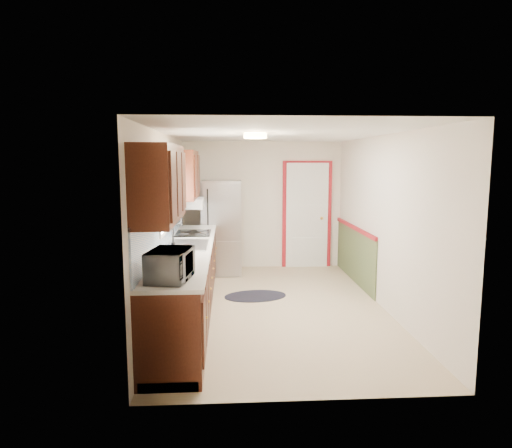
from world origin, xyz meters
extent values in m
cube|color=tan|center=(0.00, 0.00, 0.00)|extent=(3.20, 5.20, 0.12)
cube|color=white|center=(0.00, 0.00, 2.40)|extent=(3.20, 5.20, 0.12)
cube|color=beige|center=(0.00, 2.50, 1.20)|extent=(3.20, 0.10, 2.40)
cube|color=beige|center=(0.00, -2.50, 1.20)|extent=(3.20, 0.10, 2.40)
cube|color=beige|center=(-1.50, 0.00, 1.20)|extent=(0.10, 5.20, 2.40)
cube|color=beige|center=(1.50, 0.00, 1.20)|extent=(0.10, 5.20, 2.40)
cube|color=#39160D|center=(-1.20, -0.30, 0.45)|extent=(0.60, 4.00, 0.90)
cube|color=silver|center=(-1.19, -0.30, 0.92)|extent=(0.63, 4.00, 0.04)
cube|color=#60A0E9|center=(-1.49, -0.30, 1.22)|extent=(0.02, 4.00, 0.55)
cube|color=#39160D|center=(-1.32, -1.60, 1.83)|extent=(0.35, 1.40, 0.75)
cube|color=#39160D|center=(-1.32, 1.10, 1.83)|extent=(0.35, 1.20, 0.75)
cube|color=white|center=(-1.49, -0.20, 1.62)|extent=(0.02, 1.00, 0.90)
cube|color=#C75525|center=(-1.44, -0.20, 1.97)|extent=(0.05, 1.12, 0.24)
cube|color=#B7B7BC|center=(-1.19, -0.20, 0.95)|extent=(0.52, 0.82, 0.02)
cube|color=white|center=(-1.27, 1.15, 1.38)|extent=(0.45, 0.60, 0.15)
cube|color=maroon|center=(0.85, 2.47, 1.00)|extent=(0.94, 0.05, 2.08)
cube|color=white|center=(0.85, 2.44, 1.00)|extent=(0.80, 0.04, 2.00)
cube|color=#45532E|center=(1.49, 1.35, 0.45)|extent=(0.02, 2.30, 0.90)
cube|color=maroon|center=(1.48, 1.35, 0.92)|extent=(0.04, 2.30, 0.06)
cylinder|color=#FFD88C|center=(-0.30, -0.20, 2.36)|extent=(0.30, 0.30, 0.06)
imported|color=white|center=(-1.20, -1.95, 1.12)|extent=(0.37, 0.56, 0.35)
cube|color=#B7B7BC|center=(-0.77, 2.05, 0.85)|extent=(0.72, 0.67, 1.69)
cylinder|color=black|center=(-1.01, 1.68, 0.76)|extent=(0.02, 0.02, 1.18)
ellipsoid|color=black|center=(-0.25, 0.55, 0.01)|extent=(1.02, 0.74, 0.01)
cube|color=black|center=(-1.19, 0.75, 0.95)|extent=(0.52, 0.63, 0.02)
camera|label=1|loc=(-0.65, -6.14, 2.05)|focal=32.00mm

